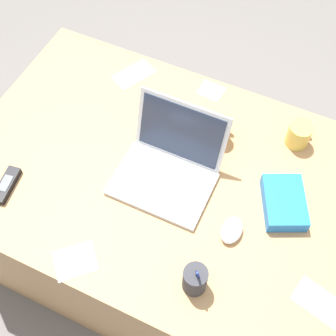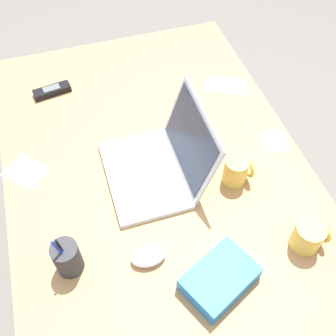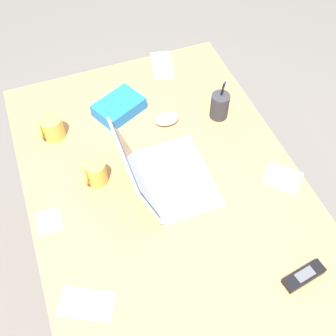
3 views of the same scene
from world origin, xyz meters
TOP-DOWN VIEW (x-y plane):
  - ground_plane at (0.00, 0.00)m, footprint 6.00×6.00m
  - desk at (0.00, 0.00)m, footprint 1.40×0.95m
  - laptop at (0.02, 0.00)m, footprint 0.33×0.30m
  - computer_mouse at (0.30, -0.11)m, footprint 0.07×0.10m
  - coffee_mug_white at (0.38, 0.32)m, footprint 0.08×0.09m
  - coffee_mug_tall at (0.12, 0.22)m, footprint 0.07×0.08m
  - cordless_phone at (-0.45, -0.27)m, footprint 0.06×0.14m
  - pen_holder at (0.26, -0.32)m, footprint 0.07×0.07m
  - snack_bag at (0.42, 0.05)m, footprint 0.20×0.22m
  - paper_note_near_laptop at (-0.29, 0.36)m, footprint 0.15×0.18m
  - paper_note_right at (0.02, 0.41)m, footprint 0.10×0.09m
  - paper_note_front at (-0.10, -0.40)m, footprint 0.16×0.16m

SIDE VIEW (x-z plane):
  - ground_plane at x=0.00m, z-range 0.00..0.00m
  - desk at x=0.00m, z-range 0.00..0.72m
  - paper_note_near_laptop at x=-0.29m, z-range 0.72..0.72m
  - paper_note_right at x=0.02m, z-range 0.72..0.72m
  - paper_note_front at x=-0.10m, z-range 0.72..0.72m
  - cordless_phone at x=-0.45m, z-range 0.72..0.75m
  - computer_mouse at x=0.30m, z-range 0.72..0.76m
  - snack_bag at x=0.42m, z-range 0.72..0.77m
  - coffee_mug_white at x=0.38m, z-range 0.72..0.81m
  - coffee_mug_tall at x=0.12m, z-range 0.72..0.82m
  - laptop at x=0.02m, z-range 0.65..0.89m
  - pen_holder at x=0.26m, z-range 0.69..0.86m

